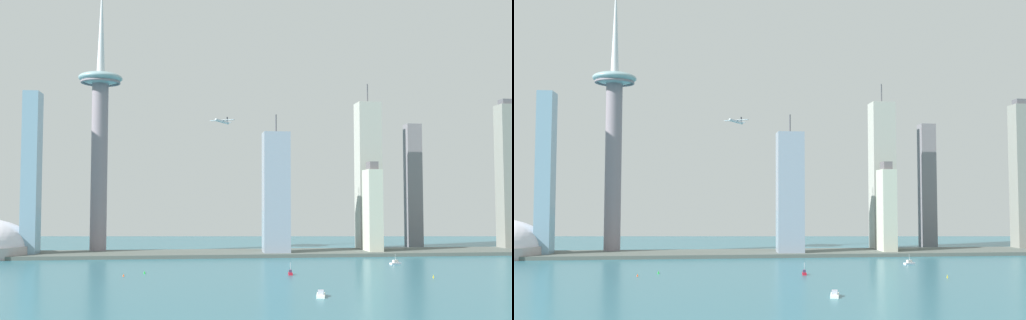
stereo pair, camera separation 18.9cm
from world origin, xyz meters
TOP-DOWN VIEW (x-y plane):
  - waterfront_pier at (0.00, 445.50)m, footprint 791.45×75.60m
  - observation_tower at (-204.20, 473.14)m, footprint 47.52×47.52m
  - skyscraper_0 at (169.33, 528.36)m, footprint 18.28×17.38m
  - skyscraper_2 at (259.24, 467.87)m, footprint 18.47×21.33m
  - skyscraper_3 at (97.81, 478.62)m, footprint 26.04×25.11m
  - skyscraper_4 at (111.67, 523.35)m, footprint 19.20×24.15m
  - skyscraper_5 at (-15.80, 431.02)m, footprint 27.54×23.61m
  - skyscraper_6 at (-267.99, 442.70)m, footprint 15.71×24.03m
  - skyscraper_7 at (90.39, 438.12)m, footprint 15.35×26.80m
  - boat_1 at (-27.14, 156.35)m, footprint 8.43×16.11m
  - boat_2 at (80.24, 336.12)m, footprint 11.29×7.32m
  - boat_4 at (-27.77, 266.19)m, footprint 3.72×7.86m
  - channel_buoy_0 at (75.52, 235.72)m, footprint 1.02×1.02m
  - channel_buoy_1 at (-141.41, 287.26)m, footprint 1.66×1.66m
  - channel_buoy_2 at (-156.08, 270.74)m, footprint 1.60×1.60m
  - airplane at (-71.97, 448.44)m, footprint 26.27×29.75m

SIDE VIEW (x-z plane):
  - channel_buoy_2 at x=-156.08m, z-range 0.00..1.92m
  - channel_buoy_1 at x=-141.41m, z-range 0.00..2.17m
  - channel_buoy_0 at x=75.52m, z-range 0.00..2.54m
  - boat_1 at x=-27.14m, z-range -0.53..3.25m
  - boat_2 at x=80.24m, z-range -3.25..6.03m
  - boat_4 at x=-27.77m, z-range -3.27..6.29m
  - waterfront_pier at x=0.00m, z-range 0.00..3.60m
  - skyscraper_7 at x=90.39m, z-range -2.63..96.79m
  - skyscraper_5 at x=-15.80m, z-range -9.51..139.08m
  - skyscraper_0 at x=169.33m, z-range 0.00..152.30m
  - skyscraper_6 at x=-267.99m, z-range 0.00..169.80m
  - skyscraper_3 at x=97.81m, z-range -11.08..181.34m
  - skyscraper_2 at x=259.24m, z-range -2.03..173.29m
  - skyscraper_4 at x=111.67m, z-range 0.00..176.31m
  - observation_tower at x=-204.20m, z-range -10.80..292.70m
  - airplane at x=-71.97m, z-range 138.94..147.01m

